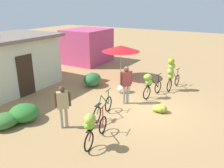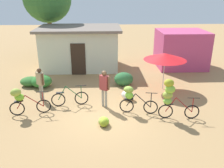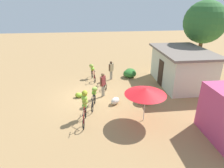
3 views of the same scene
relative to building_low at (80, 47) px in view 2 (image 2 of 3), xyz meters
The scene contains 15 objects.
ground_plane 7.48m from the building_low, 78.22° to the right, with size 60.00×60.00×0.00m, color #A57F50.
building_low is the anchor object (origin of this frame).
shop_pink 6.96m from the building_low, ahead, with size 3.20×2.80×2.49m, color #BD4272.
hedge_bush_front_left 4.47m from the building_low, 126.46° to the right, with size 1.10×0.90×0.51m, color #346B2C.
hedge_bush_front_right 4.27m from the building_low, 117.07° to the right, with size 1.11×1.12×0.66m, color #2C6E2A.
hedge_bush_mid 4.64m from the building_low, 53.59° to the right, with size 1.06×0.89×0.75m, color #2E6937.
market_umbrella 6.40m from the building_low, 41.64° to the right, with size 2.24×2.24×1.98m.
bicycle_leftmost 7.22m from the building_low, 105.57° to the right, with size 1.70×0.54×1.24m.
bicycle_near_pile 6.18m from the building_low, 90.27° to the right, with size 1.70×0.30×0.98m.
bicycle_center_loaded 7.49m from the building_low, 68.27° to the right, with size 1.65×0.51×1.22m.
bicycle_by_shop 8.62m from the building_low, 60.41° to the right, with size 1.71×0.39×1.73m.
banana_pile_on_ground 8.17m from the building_low, 79.23° to the right, with size 0.51×0.69×0.34m.
produce_sack 6.31m from the building_low, 64.05° to the right, with size 0.70×0.44×0.44m, color silver.
person_vendor 6.48m from the building_low, 76.06° to the right, with size 0.47×0.40×1.74m.
person_bystander 5.59m from the building_low, 105.63° to the right, with size 0.43×0.44×1.61m.
Camera 2 is at (-0.03, -9.11, 5.00)m, focal length 38.58 mm.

